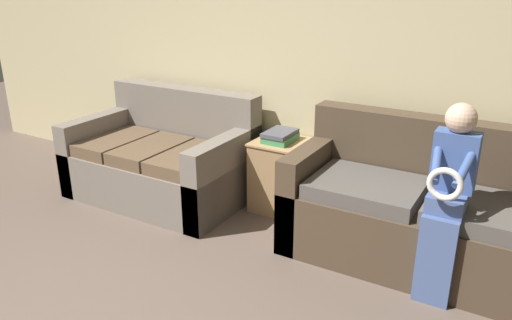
{
  "coord_description": "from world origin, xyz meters",
  "views": [
    {
      "loc": [
        2.08,
        -1.05,
        1.95
      ],
      "look_at": [
        0.49,
        1.67,
        0.78
      ],
      "focal_mm": 35.0,
      "sensor_mm": 36.0,
      "label": 1
    }
  ],
  "objects_px": {
    "child_left_seated": "(448,193)",
    "side_shelf": "(280,174)",
    "couch_side": "(163,161)",
    "book_stack": "(280,136)",
    "couch_main": "(427,215)"
  },
  "relations": [
    {
      "from": "couch_side",
      "to": "side_shelf",
      "type": "relative_size",
      "value": 2.55
    },
    {
      "from": "couch_main",
      "to": "couch_side",
      "type": "relative_size",
      "value": 1.21
    },
    {
      "from": "couch_side",
      "to": "child_left_seated",
      "type": "height_order",
      "value": "child_left_seated"
    },
    {
      "from": "couch_main",
      "to": "couch_side",
      "type": "bearing_deg",
      "value": -179.02
    },
    {
      "from": "side_shelf",
      "to": "book_stack",
      "type": "bearing_deg",
      "value": -106.88
    },
    {
      "from": "couch_main",
      "to": "couch_side",
      "type": "height_order",
      "value": "couch_main"
    },
    {
      "from": "couch_side",
      "to": "book_stack",
      "type": "xyz_separation_m",
      "value": [
        1.07,
        0.27,
        0.34
      ]
    },
    {
      "from": "couch_main",
      "to": "child_left_seated",
      "type": "bearing_deg",
      "value": -64.83
    },
    {
      "from": "child_left_seated",
      "to": "side_shelf",
      "type": "xyz_separation_m",
      "value": [
        -1.46,
        0.6,
        -0.39
      ]
    },
    {
      "from": "couch_side",
      "to": "book_stack",
      "type": "bearing_deg",
      "value": 14.18
    },
    {
      "from": "couch_side",
      "to": "side_shelf",
      "type": "bearing_deg",
      "value": 14.75
    },
    {
      "from": "couch_main",
      "to": "book_stack",
      "type": "bearing_deg",
      "value": 169.91
    },
    {
      "from": "child_left_seated",
      "to": "book_stack",
      "type": "relative_size",
      "value": 4.0
    },
    {
      "from": "child_left_seated",
      "to": "side_shelf",
      "type": "height_order",
      "value": "child_left_seated"
    },
    {
      "from": "book_stack",
      "to": "couch_main",
      "type": "bearing_deg",
      "value": -10.09
    }
  ]
}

